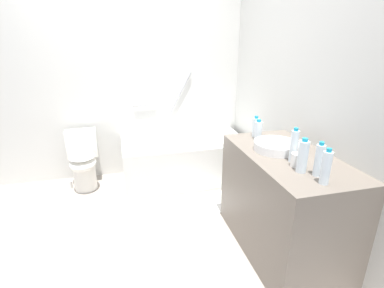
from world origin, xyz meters
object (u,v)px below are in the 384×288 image
object	(u,v)px
water_bottle_1	(294,146)
sink_basin	(276,146)
water_bottle_2	(258,130)
water_bottle_3	(256,127)
water_bottle_4	(319,160)
bath_mat	(206,203)
bathtub	(184,158)
water_bottle_5	(326,167)
water_bottle_0	(303,156)
toilet_paper_roll	(67,185)
sink_faucet	(298,144)
toilet	(83,161)
drinking_glass_0	(296,160)

from	to	relation	value
water_bottle_1	sink_basin	bearing A→B (deg)	89.87
water_bottle_2	water_bottle_3	distance (m)	0.08
water_bottle_3	water_bottle_4	world-z (taller)	water_bottle_4
water_bottle_2	bath_mat	world-z (taller)	water_bottle_2
water_bottle_1	water_bottle_3	xyz separation A→B (m)	(-0.01, 0.60, -0.03)
water_bottle_1	bath_mat	distance (m)	1.42
bathtub	bath_mat	bearing A→B (deg)	-81.33
water_bottle_4	water_bottle_5	distance (m)	0.11
sink_basin	water_bottle_5	world-z (taller)	water_bottle_5
sink_basin	water_bottle_0	bearing A→B (deg)	-95.85
water_bottle_2	toilet_paper_roll	bearing A→B (deg)	147.96
water_bottle_3	bath_mat	world-z (taller)	water_bottle_3
water_bottle_4	water_bottle_5	bearing A→B (deg)	-106.28
water_bottle_5	water_bottle_3	bearing A→B (deg)	90.32
water_bottle_0	water_bottle_5	xyz separation A→B (m)	(0.04, -0.18, -0.00)
water_bottle_1	water_bottle_5	world-z (taller)	water_bottle_1
water_bottle_5	toilet_paper_roll	size ratio (longest dim) A/B	2.13
bathtub	water_bottle_4	world-z (taller)	bathtub
bathtub	water_bottle_3	world-z (taller)	bathtub
sink_basin	sink_faucet	xyz separation A→B (m)	(0.20, 0.00, -0.00)
water_bottle_0	bath_mat	xyz separation A→B (m)	(-0.32, 1.12, -0.98)
toilet_paper_roll	bathtub	bearing A→B (deg)	-3.94
sink_faucet	toilet_paper_roll	world-z (taller)	sink_faucet
water_bottle_1	water_bottle_5	size ratio (longest dim) A/B	1.10
toilet	bath_mat	size ratio (longest dim) A/B	1.02
water_bottle_4	toilet_paper_roll	world-z (taller)	water_bottle_4
toilet	sink_basin	size ratio (longest dim) A/B	1.97
water_bottle_2	bathtub	bearing A→B (deg)	112.10
drinking_glass_0	water_bottle_3	bearing A→B (deg)	88.89
bathtub	drinking_glass_0	distance (m)	1.84
sink_faucet	water_bottle_3	distance (m)	0.42
water_bottle_3	water_bottle_0	bearing A→B (deg)	-92.36
toilet	water_bottle_3	xyz separation A→B (m)	(1.67, -1.09, 0.62)
water_bottle_2	toilet_paper_roll	xyz separation A→B (m)	(-1.87, 1.17, -0.91)
toilet	toilet_paper_roll	world-z (taller)	toilet
water_bottle_3	water_bottle_4	xyz separation A→B (m)	(0.04, -0.84, 0.02)
water_bottle_2	water_bottle_1	bearing A→B (deg)	-87.61
water_bottle_0	water_bottle_3	xyz separation A→B (m)	(0.03, 0.76, -0.02)
toilet	water_bottle_3	distance (m)	2.09
water_bottle_0	drinking_glass_0	world-z (taller)	water_bottle_0
water_bottle_3	bath_mat	distance (m)	1.08
water_bottle_1	water_bottle_5	xyz separation A→B (m)	(-0.00, -0.35, -0.01)
toilet_paper_roll	toilet	bearing A→B (deg)	-2.06
sink_faucet	bath_mat	world-z (taller)	sink_faucet
water_bottle_4	water_bottle_5	xyz separation A→B (m)	(-0.03, -0.11, -0.00)
water_bottle_4	sink_faucet	bearing A→B (deg)	69.86
water_bottle_0	water_bottle_1	world-z (taller)	water_bottle_1
bathtub	toilet	size ratio (longest dim) A/B	2.16
toilet	water_bottle_3	world-z (taller)	water_bottle_3
water_bottle_1	bath_mat	bearing A→B (deg)	110.71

